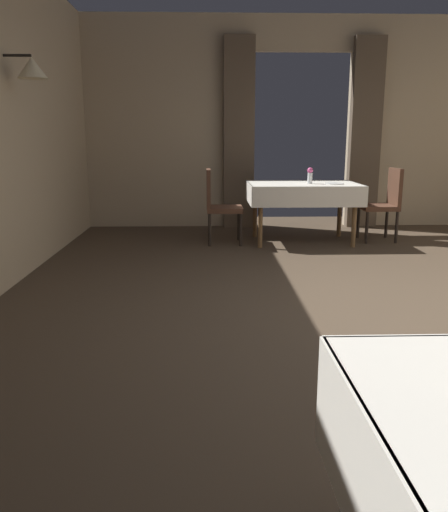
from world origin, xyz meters
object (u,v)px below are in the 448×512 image
Objects in this scene: plate_mid_b at (334,184)px; chair_mid_left at (218,203)px; dining_table_mid at (303,190)px; chair_mid_right at (385,201)px; flower_vase_mid at (310,175)px.

chair_mid_left is at bearing 176.38° from plate_mid_b.
chair_mid_right is (1.07, 0.06, -0.14)m from dining_table_mid.
chair_mid_left reaches higher than plate_mid_b.
chair_mid_right is at bearing 8.12° from flower_vase_mid.
dining_table_mid is 1.48× the size of chair_mid_right.
dining_table_mid is at bearing 2.96° from chair_mid_left.
chair_mid_right is at bearing 3.19° from dining_table_mid.
dining_table_mid is 1.08m from chair_mid_left.
dining_table_mid is at bearing 157.71° from plate_mid_b.
dining_table_mid is 1.08m from chair_mid_right.
dining_table_mid is 1.48× the size of chair_mid_left.
flower_vase_mid reaches higher than chair_mid_right.
plate_mid_b is at bearing -3.62° from chair_mid_left.
flower_vase_mid is 0.87× the size of plate_mid_b.
chair_mid_right is 1.07m from flower_vase_mid.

